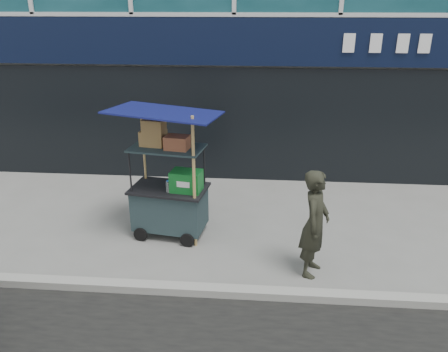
{
  "coord_description": "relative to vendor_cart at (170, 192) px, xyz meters",
  "views": [
    {
      "loc": [
        0.52,
        -4.99,
        3.67
      ],
      "look_at": [
        0.02,
        1.2,
        1.15
      ],
      "focal_mm": 35.0,
      "sensor_mm": 36.0,
      "label": 1
    }
  ],
  "objects": [
    {
      "name": "ground",
      "position": [
        0.87,
        -1.38,
        -0.76
      ],
      "size": [
        80.0,
        80.0,
        0.0
      ],
      "primitive_type": "plane",
      "color": "slate",
      "rests_on": "ground"
    },
    {
      "name": "curb",
      "position": [
        0.87,
        -1.58,
        -0.7
      ],
      "size": [
        80.0,
        0.18,
        0.12
      ],
      "primitive_type": "cube",
      "color": "gray",
      "rests_on": "ground"
    },
    {
      "name": "vendor_cart",
      "position": [
        0.0,
        0.0,
        0.0
      ],
      "size": [
        1.76,
        1.37,
        2.18
      ],
      "rotation": [
        0.0,
        0.0,
        -0.15
      ],
      "color": "#192A2C",
      "rests_on": "ground"
    },
    {
      "name": "vendor_man",
      "position": [
        2.22,
        -0.94,
        0.02
      ],
      "size": [
        0.54,
        0.67,
        1.57
      ],
      "primitive_type": "imported",
      "rotation": [
        0.0,
        0.0,
        1.24
      ],
      "color": "black",
      "rests_on": "ground"
    }
  ]
}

